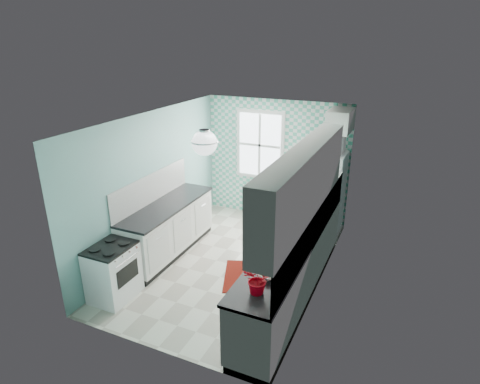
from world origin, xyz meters
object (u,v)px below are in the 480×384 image
at_px(fruit_bowl, 269,274).
at_px(microwave, 328,144).
at_px(stove, 113,271).
at_px(sink, 310,217).
at_px(potted_plant, 258,280).
at_px(fridge, 324,194).
at_px(ceiling_light, 205,143).

xyz_separation_m(fruit_bowl, microwave, (-0.09, 3.28, 0.83)).
bearing_deg(stove, sink, 39.55).
relative_size(fruit_bowl, potted_plant, 0.85).
bearing_deg(fridge, ceiling_light, -110.32).
bearing_deg(stove, fruit_bowl, 1.58).
bearing_deg(potted_plant, fruit_bowl, 90.00).
xyz_separation_m(fridge, sink, (0.09, -1.36, 0.11)).
relative_size(fridge, sink, 3.00).
bearing_deg(fruit_bowl, ceiling_light, 151.32).
xyz_separation_m(ceiling_light, sink, (1.20, 1.26, -1.39)).
height_order(fridge, microwave, microwave).
height_order(ceiling_light, stove, ceiling_light).
relative_size(ceiling_light, stove, 0.43).
relative_size(stove, microwave, 1.39).
relative_size(ceiling_light, potted_plant, 1.00).
height_order(fridge, stove, fridge).
distance_m(fridge, fruit_bowl, 3.29).
relative_size(fridge, stove, 2.00).
height_order(fruit_bowl, potted_plant, potted_plant).
distance_m(ceiling_light, sink, 2.23).
bearing_deg(sink, potted_plant, -91.69).
height_order(ceiling_light, fridge, ceiling_light).
distance_m(fridge, microwave, 0.98).
height_order(sink, fruit_bowl, sink).
distance_m(sink, potted_plant, 2.29).
relative_size(sink, fruit_bowl, 1.83).
height_order(fruit_bowl, microwave, microwave).
distance_m(ceiling_light, microwave, 2.90).
bearing_deg(stove, potted_plant, -7.03).
xyz_separation_m(ceiling_light, stove, (-1.20, -0.73, -1.89)).
xyz_separation_m(potted_plant, microwave, (-0.09, 3.64, 0.69)).
height_order(ceiling_light, fruit_bowl, ceiling_light).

